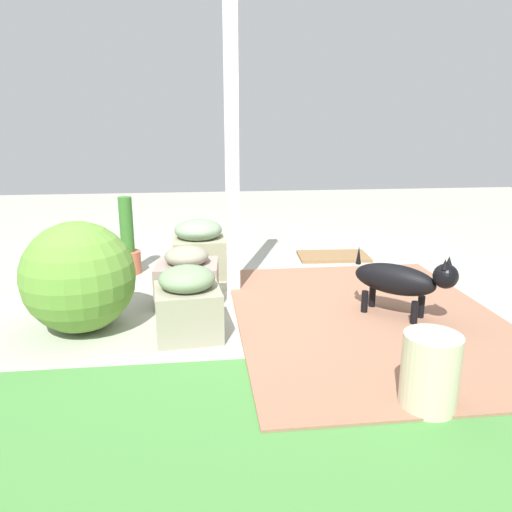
% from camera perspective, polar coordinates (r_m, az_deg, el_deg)
% --- Properties ---
extents(ground_plane, '(12.00, 12.00, 0.00)m').
position_cam_1_polar(ground_plane, '(3.81, 0.24, -4.87)').
color(ground_plane, '#A1A292').
extents(brick_path, '(1.80, 2.40, 0.02)m').
position_cam_1_polar(brick_path, '(3.50, 12.84, -6.95)').
color(brick_path, '#90634B').
rests_on(brick_path, ground).
extents(porch_pillar, '(0.10, 0.10, 2.15)m').
position_cam_1_polar(porch_pillar, '(3.79, -2.82, 11.68)').
color(porch_pillar, white).
rests_on(porch_pillar, ground).
extents(stone_planter_nearest, '(0.46, 0.45, 0.50)m').
position_cam_1_polar(stone_planter_nearest, '(4.31, -6.63, 0.88)').
color(stone_planter_nearest, gray).
rests_on(stone_planter_nearest, ground).
extents(stone_planter_near, '(0.48, 0.44, 0.43)m').
position_cam_1_polar(stone_planter_near, '(3.70, -7.94, -2.42)').
color(stone_planter_near, gray).
rests_on(stone_planter_near, ground).
extents(stone_planter_mid, '(0.44, 0.44, 0.45)m').
position_cam_1_polar(stone_planter_mid, '(3.13, -7.89, -5.38)').
color(stone_planter_mid, gray).
rests_on(stone_planter_mid, ground).
extents(round_shrub, '(0.71, 0.71, 0.71)m').
position_cam_1_polar(round_shrub, '(3.33, -19.81, -2.30)').
color(round_shrub, '#5C8B33').
rests_on(round_shrub, ground).
extents(terracotta_pot_broad, '(0.42, 0.42, 0.41)m').
position_cam_1_polar(terracotta_pot_broad, '(4.31, -21.28, -0.13)').
color(terracotta_pot_broad, '#9C5038').
rests_on(terracotta_pot_broad, ground).
extents(terracotta_pot_tall, '(0.21, 0.21, 0.69)m').
position_cam_1_polar(terracotta_pot_tall, '(4.50, -14.59, 1.07)').
color(terracotta_pot_tall, '#AD5740').
rests_on(terracotta_pot_tall, ground).
extents(dog, '(0.60, 0.57, 0.48)m').
position_cam_1_polar(dog, '(3.47, 16.48, -2.67)').
color(dog, black).
rests_on(dog, ground).
extents(ceramic_urn, '(0.27, 0.27, 0.37)m').
position_cam_1_polar(ceramic_urn, '(2.49, 19.47, -12.51)').
color(ceramic_urn, beige).
rests_on(ceramic_urn, ground).
extents(doormat, '(0.71, 0.45, 0.03)m').
position_cam_1_polar(doormat, '(4.98, 8.91, -0.02)').
color(doormat, brown).
rests_on(doormat, ground).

